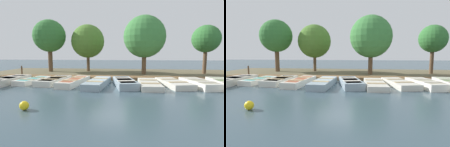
# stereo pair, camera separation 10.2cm
# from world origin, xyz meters

# --- Properties ---
(ground_plane) EXTENTS (80.00, 80.00, 0.00)m
(ground_plane) POSITION_xyz_m (0.00, 0.00, 0.00)
(ground_plane) COLOR #384C56
(shore_bank) EXTENTS (8.00, 24.00, 0.13)m
(shore_bank) POSITION_xyz_m (-5.00, 0.00, 0.07)
(shore_bank) COLOR brown
(shore_bank) RESTS_ON ground_plane
(dock_walkway) EXTENTS (1.21, 17.55, 0.22)m
(dock_walkway) POSITION_xyz_m (-1.51, 0.00, 0.11)
(dock_walkway) COLOR brown
(dock_walkway) RESTS_ON ground_plane
(rowboat_0) EXTENTS (3.56, 1.36, 0.43)m
(rowboat_0) POSITION_xyz_m (1.22, -6.51, 0.21)
(rowboat_0) COLOR beige
(rowboat_0) RESTS_ON ground_plane
(rowboat_1) EXTENTS (2.76, 1.39, 0.35)m
(rowboat_1) POSITION_xyz_m (0.78, -4.99, 0.17)
(rowboat_1) COLOR silver
(rowboat_1) RESTS_ON ground_plane
(rowboat_2) EXTENTS (3.06, 1.43, 0.39)m
(rowboat_2) POSITION_xyz_m (0.76, -3.51, 0.19)
(rowboat_2) COLOR beige
(rowboat_2) RESTS_ON ground_plane
(rowboat_3) EXTENTS (3.44, 1.32, 0.39)m
(rowboat_3) POSITION_xyz_m (1.03, -2.08, 0.19)
(rowboat_3) COLOR beige
(rowboat_3) RESTS_ON ground_plane
(rowboat_4) EXTENTS (3.48, 1.28, 0.40)m
(rowboat_4) POSITION_xyz_m (1.38, -0.49, 0.20)
(rowboat_4) COLOR #8C9EA8
(rowboat_4) RESTS_ON ground_plane
(rowboat_5) EXTENTS (3.24, 1.72, 0.42)m
(rowboat_5) POSITION_xyz_m (1.20, 1.13, 0.21)
(rowboat_5) COLOR #8C9EA8
(rowboat_5) RESTS_ON ground_plane
(rowboat_6) EXTENTS (3.30, 1.19, 0.33)m
(rowboat_6) POSITION_xyz_m (1.28, 2.58, 0.16)
(rowboat_6) COLOR beige
(rowboat_6) RESTS_ON ground_plane
(rowboat_7) EXTENTS (3.31, 1.80, 0.35)m
(rowboat_7) POSITION_xyz_m (0.87, 4.08, 0.17)
(rowboat_7) COLOR beige
(rowboat_7) RESTS_ON ground_plane
(rowboat_8) EXTENTS (3.12, 1.70, 0.41)m
(rowboat_8) POSITION_xyz_m (1.01, 5.55, 0.20)
(rowboat_8) COLOR silver
(rowboat_8) RESTS_ON ground_plane
(mooring_post_near) EXTENTS (0.11, 0.11, 1.00)m
(mooring_post_near) POSITION_xyz_m (-1.40, -7.16, 0.50)
(mooring_post_near) COLOR brown
(mooring_post_near) RESTS_ON ground_plane
(buoy) EXTENTS (0.32, 0.32, 0.32)m
(buoy) POSITION_xyz_m (6.10, -2.23, 0.16)
(buoy) COLOR yellow
(buoy) RESTS_ON ground_plane
(park_tree_far_left) EXTENTS (3.21, 3.21, 5.32)m
(park_tree_far_left) POSITION_xyz_m (-5.40, -6.62, 3.68)
(park_tree_far_left) COLOR brown
(park_tree_far_left) RESTS_ON ground_plane
(park_tree_left) EXTENTS (3.38, 3.38, 4.90)m
(park_tree_left) POSITION_xyz_m (-6.12, -2.87, 3.20)
(park_tree_left) COLOR brown
(park_tree_left) RESTS_ON ground_plane
(park_tree_center) EXTENTS (3.65, 3.65, 5.24)m
(park_tree_center) POSITION_xyz_m (-3.93, 2.67, 3.40)
(park_tree_center) COLOR brown
(park_tree_center) RESTS_ON ground_plane
(park_tree_right) EXTENTS (2.43, 2.43, 4.48)m
(park_tree_right) POSITION_xyz_m (-4.87, 8.18, 3.23)
(park_tree_right) COLOR brown
(park_tree_right) RESTS_ON ground_plane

